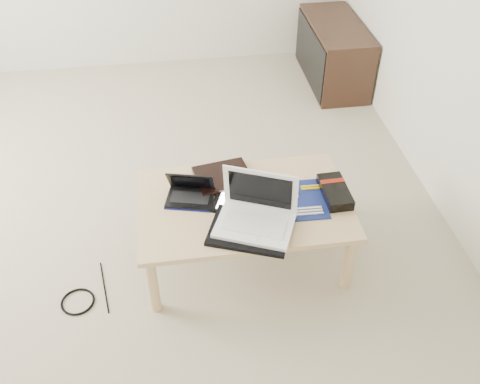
{
  "coord_description": "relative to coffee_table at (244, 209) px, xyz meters",
  "views": [
    {
      "loc": [
        0.42,
        -2.48,
        2.25
      ],
      "look_at": [
        0.72,
        -0.44,
        0.48
      ],
      "focal_mm": 40.0,
      "sensor_mm": 36.0,
      "label": 1
    }
  ],
  "objects": [
    {
      "name": "ground",
      "position": [
        -0.74,
        0.44,
        -0.35
      ],
      "size": [
        4.0,
        4.0,
        0.0
      ],
      "primitive_type": "plane",
      "color": "#BBB297",
      "rests_on": "ground"
    },
    {
      "name": "coffee_table",
      "position": [
        0.0,
        0.0,
        0.0
      ],
      "size": [
        1.1,
        0.7,
        0.4
      ],
      "color": "#D8B282",
      "rests_on": "ground"
    },
    {
      "name": "media_cabinet",
      "position": [
        1.03,
        1.89,
        -0.1
      ],
      "size": [
        0.41,
        0.9,
        0.5
      ],
      "color": "#3C2318",
      "rests_on": "ground"
    },
    {
      "name": "book",
      "position": [
        -0.08,
        0.21,
        0.06
      ],
      "size": [
        0.33,
        0.29,
        0.03
      ],
      "color": "black",
      "rests_on": "coffee_table"
    },
    {
      "name": "netbook",
      "position": [
        -0.27,
        0.08,
        0.08
      ],
      "size": [
        0.28,
        0.23,
        0.16
      ],
      "color": "black",
      "rests_on": "coffee_table"
    },
    {
      "name": "tablet",
      "position": [
        -0.02,
        -0.0,
        0.06
      ],
      "size": [
        0.33,
        0.3,
        0.01
      ],
      "color": "black",
      "rests_on": "coffee_table"
    },
    {
      "name": "remote",
      "position": [
        0.15,
        0.08,
        0.06
      ],
      "size": [
        0.1,
        0.25,
        0.02
      ],
      "color": "#B3B3B8",
      "rests_on": "coffee_table"
    },
    {
      "name": "neoprene_sleeve",
      "position": [
        -0.0,
        -0.22,
        0.06
      ],
      "size": [
        0.46,
        0.4,
        0.02
      ],
      "primitive_type": "cube",
      "rotation": [
        0.0,
        0.0,
        -0.37
      ],
      "color": "black",
      "rests_on": "coffee_table"
    },
    {
      "name": "white_laptop",
      "position": [
        0.04,
        -0.17,
        0.12
      ],
      "size": [
        0.44,
        0.39,
        0.27
      ],
      "color": "white",
      "rests_on": "neoprene_sleeve"
    },
    {
      "name": "motherboard",
      "position": [
        0.3,
        -0.03,
        0.05
      ],
      "size": [
        0.26,
        0.32,
        0.01
      ],
      "color": "#0B144C",
      "rests_on": "coffee_table"
    },
    {
      "name": "gpu_box",
      "position": [
        0.48,
        -0.02,
        0.08
      ],
      "size": [
        0.14,
        0.26,
        0.06
      ],
      "color": "black",
      "rests_on": "coffee_table"
    },
    {
      "name": "cable_coil",
      "position": [
        -0.09,
        -0.03,
        0.05
      ],
      "size": [
        0.09,
        0.09,
        0.01
      ],
      "primitive_type": "torus",
      "rotation": [
        0.0,
        0.0,
        -0.02
      ],
      "color": "black",
      "rests_on": "coffee_table"
    },
    {
      "name": "floor_cable_coil",
      "position": [
        -0.9,
        -0.2,
        -0.35
      ],
      "size": [
        0.22,
        0.22,
        0.01
      ],
      "primitive_type": "torus",
      "rotation": [
        0.0,
        0.0,
        -0.27
      ],
      "color": "black",
      "rests_on": "ground"
    },
    {
      "name": "floor_cable_trail",
      "position": [
        -0.77,
        -0.12,
        -0.35
      ],
      "size": [
        0.07,
        0.35,
        0.01
      ],
      "primitive_type": "cylinder",
      "rotation": [
        1.57,
        0.0,
        0.17
      ],
      "color": "black",
      "rests_on": "ground"
    }
  ]
}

